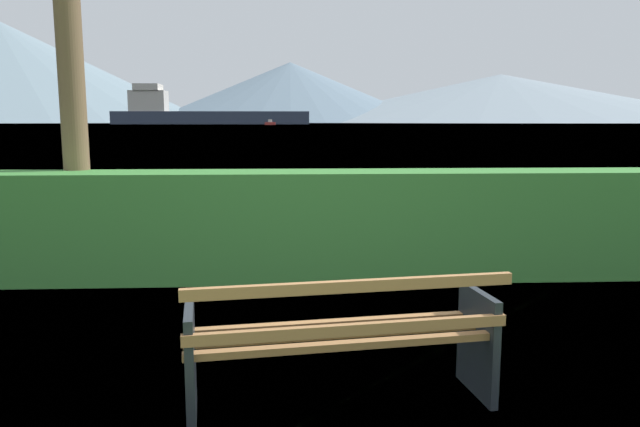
{
  "coord_description": "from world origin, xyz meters",
  "views": [
    {
      "loc": [
        -0.29,
        -3.51,
        1.73
      ],
      "look_at": [
        0.0,
        2.52,
        0.8
      ],
      "focal_mm": 33.94,
      "sensor_mm": 36.0,
      "label": 1
    }
  ],
  "objects": [
    {
      "name": "fishing_boat_near",
      "position": [
        -8.54,
        246.16,
        0.79
      ],
      "size": [
        4.38,
        1.39,
        2.26
      ],
      "color": "#B2332D",
      "rests_on": "water_surface"
    },
    {
      "name": "park_bench",
      "position": [
        0.01,
        -0.06,
        0.43
      ],
      "size": [
        1.93,
        0.83,
        0.87
      ],
      "color": "olive",
      "rests_on": "ground_plane"
    },
    {
      "name": "water_surface",
      "position": [
        0.0,
        308.81,
        0.0
      ],
      "size": [
        620.0,
        620.0,
        0.0
      ],
      "primitive_type": "plane",
      "color": "slate",
      "rests_on": "ground_plane"
    },
    {
      "name": "cargo_ship_large",
      "position": [
        -44.91,
        291.01,
        5.25
      ],
      "size": [
        92.65,
        13.38,
        18.76
      ],
      "color": "#2D384C",
      "rests_on": "water_surface"
    },
    {
      "name": "hedge_row",
      "position": [
        0.0,
        3.08,
        0.59
      ],
      "size": [
        8.17,
        0.73,
        1.19
      ],
      "primitive_type": "cube",
      "color": "#387A33",
      "rests_on": "ground_plane"
    },
    {
      "name": "distant_hills",
      "position": [
        -58.68,
        565.39,
        34.4
      ],
      "size": [
        855.24,
        426.5,
        88.83
      ],
      "color": "slate",
      "rests_on": "ground_plane"
    },
    {
      "name": "ground_plane",
      "position": [
        0.0,
        0.0,
        0.0
      ],
      "size": [
        1400.0,
        1400.0,
        0.0
      ],
      "primitive_type": "plane",
      "color": "#567A38"
    }
  ]
}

